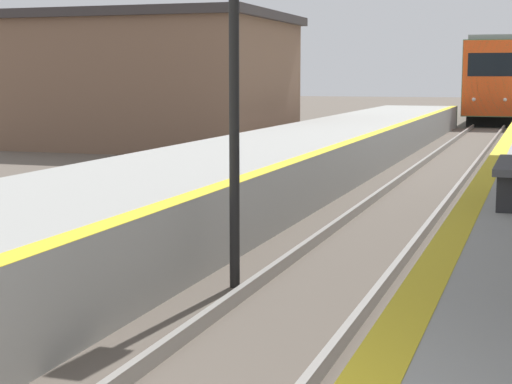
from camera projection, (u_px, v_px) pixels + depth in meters
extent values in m
cube|color=black|center=(498.00, 115.00, 48.95)|extent=(2.22, 15.82, 0.55)
cube|color=#477247|center=(499.00, 78.00, 48.67)|extent=(2.62, 17.58, 3.65)
cube|color=#E54C19|center=(490.00, 78.00, 40.48)|extent=(2.56, 0.16, 3.58)
cube|color=black|center=(491.00, 65.00, 40.34)|extent=(2.09, 0.06, 1.10)
cube|color=gray|center=(500.00, 43.00, 48.41)|extent=(2.22, 16.70, 0.24)
sphere|color=white|center=(474.00, 99.00, 40.79)|extent=(0.18, 0.18, 0.18)
sphere|color=white|center=(505.00, 100.00, 40.34)|extent=(0.18, 0.18, 0.18)
cylinder|color=black|center=(234.00, 140.00, 9.91)|extent=(0.12, 0.12, 3.51)
cube|color=brown|center=(156.00, 85.00, 30.39)|extent=(8.61, 7.29, 4.35)
cube|color=#383333|center=(155.00, 18.00, 30.08)|extent=(9.05, 7.65, 0.30)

